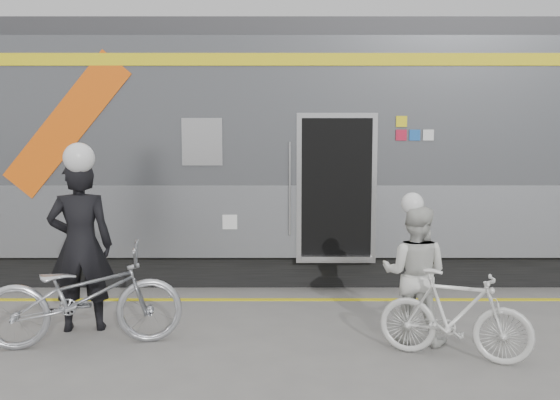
{
  "coord_description": "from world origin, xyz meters",
  "views": [
    {
      "loc": [
        -0.24,
        -6.12,
        2.33
      ],
      "look_at": [
        -0.24,
        1.6,
        1.5
      ],
      "focal_mm": 38.0,
      "sensor_mm": 36.0,
      "label": 1
    }
  ],
  "objects_px": {
    "bicycle_left": "(83,296)",
    "woman": "(415,274)",
    "bicycle_right": "(455,315)",
    "man": "(80,246)"
  },
  "relations": [
    {
      "from": "bicycle_right",
      "to": "man",
      "type": "bearing_deg",
      "value": 99.4
    },
    {
      "from": "woman",
      "to": "bicycle_right",
      "type": "bearing_deg",
      "value": 140.83
    },
    {
      "from": "bicycle_left",
      "to": "woman",
      "type": "xyz_separation_m",
      "value": [
        3.71,
        0.14,
        0.21
      ]
    },
    {
      "from": "bicycle_left",
      "to": "woman",
      "type": "distance_m",
      "value": 3.72
    },
    {
      "from": "woman",
      "to": "bicycle_right",
      "type": "xyz_separation_m",
      "value": [
        0.3,
        -0.55,
        -0.31
      ]
    },
    {
      "from": "woman",
      "to": "man",
      "type": "bearing_deg",
      "value": 16.25
    },
    {
      "from": "bicycle_left",
      "to": "bicycle_right",
      "type": "xyz_separation_m",
      "value": [
        4.01,
        -0.41,
        -0.09
      ]
    },
    {
      "from": "bicycle_right",
      "to": "woman",
      "type": "bearing_deg",
      "value": 50.83
    },
    {
      "from": "man",
      "to": "bicycle_left",
      "type": "relative_size",
      "value": 0.95
    },
    {
      "from": "man",
      "to": "bicycle_right",
      "type": "relative_size",
      "value": 1.31
    }
  ]
}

